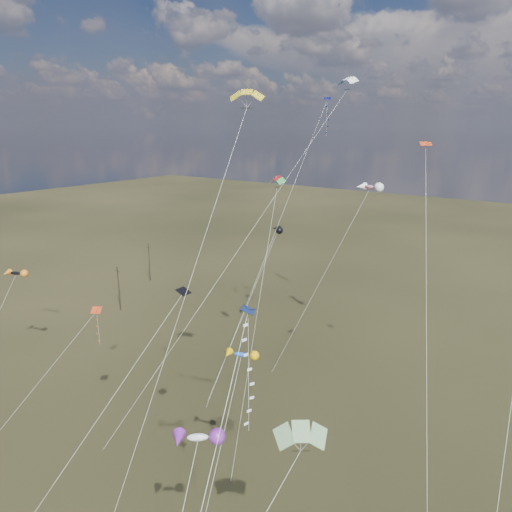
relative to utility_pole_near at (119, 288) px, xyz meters
The scene contains 16 objects.
utility_pole_near is the anchor object (origin of this frame).
utility_pole_far 16.12m from the utility_pole_near, 119.74° to the left, with size 1.40×0.20×8.00m.
diamond_navy_tall 44.29m from the utility_pole_near, ahead, with size 5.37×18.44×34.49m.
diamond_black_mid 47.41m from the utility_pole_near, 35.54° to the right, with size 6.45×15.46×19.15m.
diamond_red_low 36.64m from the utility_pole_near, 41.15° to the right, with size 8.37×10.70×14.69m.
diamond_navy_right 61.74m from the utility_pole_near, 31.52° to the right, with size 4.92×17.50×22.95m.
diamond_orange_center 57.11m from the utility_pole_near, 10.97° to the right, with size 9.22×19.65×29.84m.
parafoil_yellow 53.45m from the utility_pole_near, 23.14° to the right, with size 2.90×19.39×34.25m.
parafoil_blue_white 51.65m from the utility_pole_near, ahead, with size 14.36×25.68×36.52m.
parafoil_striped 61.03m from the utility_pole_near, 28.33° to the right, with size 5.08×14.88×16.36m.
parafoil_tricolor 40.96m from the utility_pole_near, ahead, with size 7.61×17.72×26.12m.
novelty_black_orange 21.81m from the utility_pole_near, 75.47° to the right, with size 3.12×9.99×13.42m.
novelty_orange_black 33.55m from the utility_pole_near, ahead, with size 2.39×16.69×18.41m.
novelty_white_purple 59.23m from the utility_pole_near, 33.32° to the right, with size 5.57×13.38×15.95m.
novelty_redwhite_stripe 45.76m from the utility_pole_near, 14.22° to the left, with size 8.79×13.75×24.24m.
novelty_blue_yellow 50.78m from the utility_pole_near, 27.05° to the right, with size 4.74×12.54×15.28m.
Camera 1 is at (24.86, -16.52, 31.11)m, focal length 32.00 mm.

